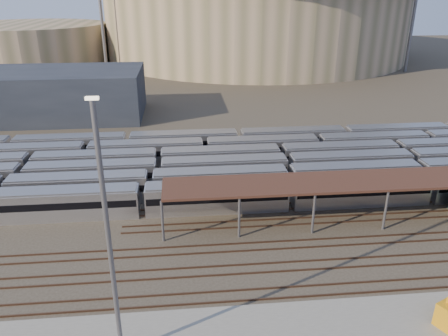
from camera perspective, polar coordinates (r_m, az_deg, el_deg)
The scene contains 11 objects.
ground at distance 49.51m, azimuth 1.49°, elevation -9.78°, with size 420.00×420.00×0.00m, color #383026.
subway_trains at distance 65.08m, azimuth -0.34°, elevation 0.31°, with size 131.59×23.90×3.60m.
inspection_shed at distance 57.27m, azimuth 23.43°, elevation -1.43°, with size 60.30×6.00×5.30m.
empty_tracks at distance 45.35m, azimuth 2.29°, elevation -13.05°, with size 170.00×9.62×0.18m.
stadium at distance 184.24m, azimuth 4.05°, elevation 19.48°, with size 124.00×124.00×32.50m.
secondary_arena at distance 180.97m, azimuth -24.03°, elevation 14.60°, with size 56.00×56.00×14.00m, color tan.
service_building at distance 103.15m, azimuth -22.51°, elevation 8.90°, with size 42.00×20.00×10.00m, color #1E232D.
floodlight_0 at distance 153.53m, azimuth -15.85°, elevation 19.68°, with size 4.00×1.00×38.40m.
floodlight_2 at distance 160.38m, azimuth 23.69°, elevation 18.80°, with size 4.00×1.00×38.40m.
floodlight_3 at distance 201.57m, azimuth -7.48°, elevation 20.82°, with size 4.00×1.00×38.40m.
yard_light_pole at distance 31.38m, azimuth -14.81°, elevation -9.15°, with size 0.80×0.36×20.25m.
Camera 1 is at (-5.40, -41.43, 26.56)m, focal length 35.00 mm.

